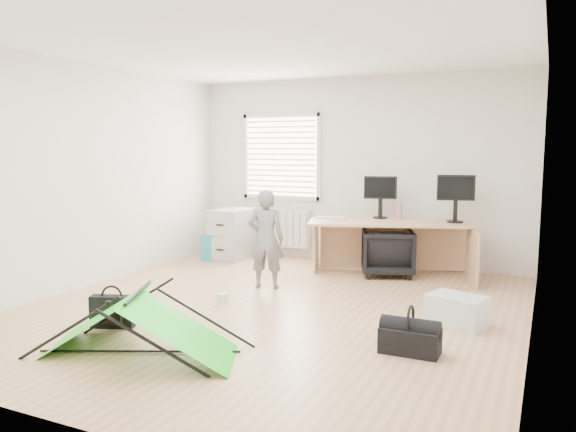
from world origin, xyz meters
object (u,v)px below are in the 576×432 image
at_px(storage_crate, 457,310).
at_px(monitor_right, 456,205).
at_px(filing_cabinet, 232,234).
at_px(monitor_left, 380,203).
at_px(desk, 390,249).
at_px(kite, 139,323).
at_px(thermos, 399,211).
at_px(office_chair, 387,252).
at_px(laptop_bag, 112,312).
at_px(duffel_bag, 410,341).
at_px(person, 266,239).

bearing_deg(storage_crate, monitor_right, 99.75).
distance_m(filing_cabinet, monitor_left, 2.34).
distance_m(desk, kite, 3.81).
relative_size(thermos, office_chair, 0.33).
xyz_separation_m(filing_cabinet, monitor_right, (3.26, 0.18, 0.57)).
height_order(laptop_bag, duffel_bag, laptop_bag).
relative_size(monitor_left, person, 0.37).
xyz_separation_m(filing_cabinet, thermos, (2.52, 0.20, 0.46)).
distance_m(desk, laptop_bag, 3.70).
bearing_deg(desk, monitor_right, 1.89).
relative_size(storage_crate, duffel_bag, 1.07).
bearing_deg(office_chair, duffel_bag, 89.00).
distance_m(thermos, laptop_bag, 4.04).
bearing_deg(person, desk, -151.17).
distance_m(office_chair, laptop_bag, 3.70).
relative_size(desk, storage_crate, 4.09).
distance_m(filing_cabinet, monitor_right, 3.32).
relative_size(filing_cabinet, storage_crate, 1.46).
distance_m(desk, monitor_left, 0.68).
distance_m(desk, filing_cabinet, 2.48).
height_order(kite, duffel_bag, kite).
bearing_deg(monitor_left, person, -134.57).
xyz_separation_m(thermos, laptop_bag, (-1.86, -3.52, -0.68)).
relative_size(thermos, laptop_bag, 0.55).
bearing_deg(kite, thermos, 48.73).
bearing_deg(duffel_bag, desk, 108.31).
distance_m(monitor_right, kite, 4.42).
relative_size(thermos, person, 0.19).
distance_m(monitor_right, duffel_bag, 3.09).
distance_m(monitor_right, thermos, 0.75).
relative_size(desk, person, 1.77).
bearing_deg(monitor_right, desk, -175.16).
bearing_deg(office_chair, storage_crate, 103.33).
relative_size(desk, monitor_left, 4.80).
bearing_deg(thermos, laptop_bag, -117.91).
xyz_separation_m(person, duffel_bag, (2.08, -1.42, -0.49)).
xyz_separation_m(desk, office_chair, (-0.03, 0.03, -0.05)).
bearing_deg(office_chair, laptop_bag, 41.21).
height_order(thermos, office_chair, thermos).
bearing_deg(person, duffel_bag, 127.97).
height_order(person, storage_crate, person).
relative_size(monitor_right, person, 0.40).
height_order(person, kite, person).
height_order(storage_crate, laptop_bag, laptop_bag).
relative_size(filing_cabinet, thermos, 3.42).
bearing_deg(monitor_right, person, -157.32).
bearing_deg(monitor_right, storage_crate, -95.60).
distance_m(monitor_left, thermos, 0.28).
height_order(desk, laptop_bag, desk).
height_order(desk, storage_crate, desk).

